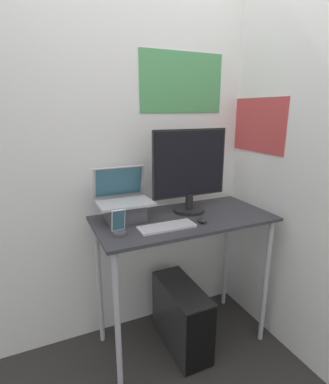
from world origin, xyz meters
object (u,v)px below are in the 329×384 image
monitor (190,172)px  keyboard (167,227)px  cell_phone (119,227)px  mouse (202,220)px  computer_tower (181,316)px  laptop (125,206)px

monitor → keyboard: monitor is taller
monitor → cell_phone: size_ratio=3.77×
mouse → computer_tower: 0.72m
monitor → cell_phone: 0.60m
keyboard → cell_phone: bearing=175.9°
cell_phone → keyboard: bearing=-4.1°
computer_tower → laptop: bearing=155.3°
cell_phone → computer_tower: bearing=7.6°
keyboard → computer_tower: bearing=27.4°
laptop → computer_tower: bearing=-24.7°
laptop → keyboard: 0.30m
mouse → cell_phone: 0.50m
computer_tower → monitor: bearing=49.1°
keyboard → cell_phone: cell_phone is taller
monitor → cell_phone: (-0.53, -0.18, -0.22)m
mouse → computer_tower: bearing=131.7°
laptop → computer_tower: laptop is taller
laptop → keyboard: laptop is taller
laptop → computer_tower: 0.86m
mouse → keyboard: bearing=176.5°
mouse → laptop: bearing=149.5°
laptop → mouse: 0.48m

